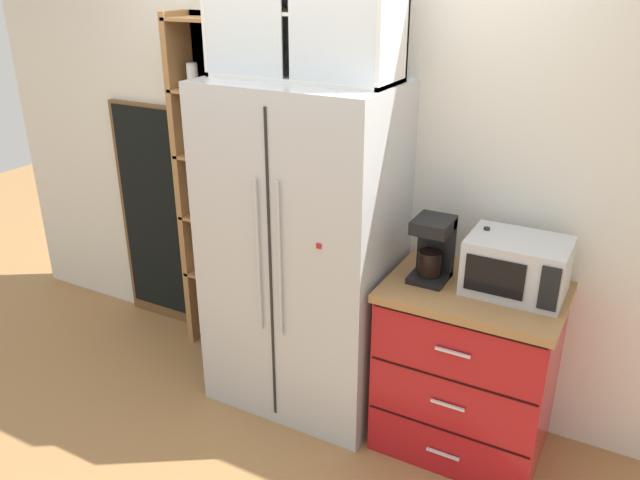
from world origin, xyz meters
TOP-DOWN VIEW (x-y plane):
  - ground_plane at (0.00, 0.00)m, footprint 10.66×10.66m
  - wall_back_cream at (0.00, 0.40)m, footprint 4.96×0.10m
  - refrigerator at (0.00, 0.04)m, footprint 0.95×0.65m
  - pantry_shelf_column at (-0.73, 0.30)m, footprint 0.47×0.25m
  - counter_cabinet at (0.91, 0.06)m, footprint 0.82×0.61m
  - microwave at (1.07, 0.11)m, footprint 0.44×0.33m
  - coffee_maker at (0.69, 0.07)m, footprint 0.17×0.20m
  - mug_charcoal at (0.91, 0.02)m, footprint 0.12×0.09m
  - mug_red at (0.91, 0.04)m, footprint 0.11×0.08m
  - bottle_clear at (0.91, 0.15)m, footprint 0.07×0.07m
  - upper_cabinet at (0.00, 0.08)m, footprint 0.91×0.32m
  - chalkboard_menu at (-1.28, 0.33)m, footprint 0.60×0.04m

SIDE VIEW (x-z plane):
  - ground_plane at x=0.00m, z-range 0.00..0.00m
  - counter_cabinet at x=0.91m, z-range 0.00..0.89m
  - chalkboard_menu at x=-1.28m, z-range 0.00..1.50m
  - refrigerator at x=0.00m, z-range 0.00..1.78m
  - mug_red at x=0.91m, z-range 0.89..0.98m
  - mug_charcoal at x=0.91m, z-range 0.89..0.99m
  - bottle_clear at x=0.91m, z-range 0.87..1.15m
  - microwave at x=1.07m, z-range 0.89..1.15m
  - coffee_maker at x=0.69m, z-range 0.89..1.20m
  - pantry_shelf_column at x=-0.73m, z-range 0.03..2.07m
  - wall_back_cream at x=0.00m, z-range 0.00..2.55m
  - upper_cabinet at x=0.00m, z-range 1.78..2.37m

